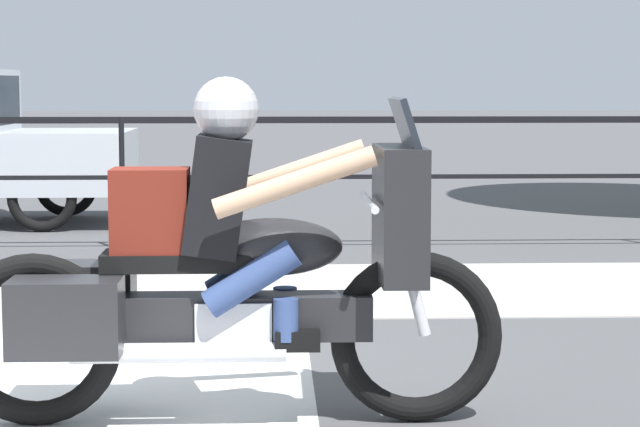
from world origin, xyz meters
TOP-DOWN VIEW (x-y plane):
  - sidewalk_band at (0.00, 3.40)m, footprint 44.00×2.40m
  - fence_railing at (0.00, 5.59)m, footprint 36.00×0.05m
  - motorcycle at (1.16, -0.25)m, footprint 2.50×0.76m

SIDE VIEW (x-z plane):
  - sidewalk_band at x=0.00m, z-range 0.00..0.01m
  - motorcycle at x=1.16m, z-range -0.07..1.49m
  - fence_railing at x=0.00m, z-range 0.35..1.58m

